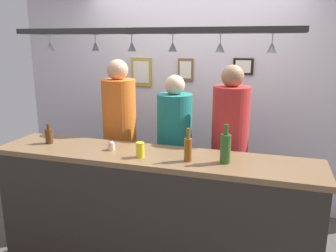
# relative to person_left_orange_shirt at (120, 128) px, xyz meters

# --- Properties ---
(ground_plane) EXTENTS (8.00, 8.00, 0.00)m
(ground_plane) POSITION_rel_person_left_orange_shirt_xyz_m (0.57, -0.26, -1.07)
(ground_plane) COLOR #4C4742
(back_wall) EXTENTS (4.40, 0.06, 2.60)m
(back_wall) POSITION_rel_person_left_orange_shirt_xyz_m (0.57, 0.84, 0.23)
(back_wall) COLOR silver
(back_wall) RESTS_ON ground_plane
(bar_counter) EXTENTS (2.70, 0.55, 1.05)m
(bar_counter) POSITION_rel_person_left_orange_shirt_xyz_m (0.57, -0.77, -0.37)
(bar_counter) COLOR brown
(bar_counter) RESTS_ON ground_plane
(overhead_glass_rack) EXTENTS (2.20, 0.36, 0.04)m
(overhead_glass_rack) POSITION_rel_person_left_orange_shirt_xyz_m (0.57, -0.56, 0.95)
(overhead_glass_rack) COLOR black
(hanging_wineglass_far_left) EXTENTS (0.07, 0.07, 0.13)m
(hanging_wineglass_far_left) POSITION_rel_person_left_orange_shirt_xyz_m (-0.32, -0.60, 0.84)
(hanging_wineglass_far_left) COLOR silver
(hanging_wineglass_far_left) RESTS_ON overhead_glass_rack
(hanging_wineglass_left) EXTENTS (0.07, 0.07, 0.13)m
(hanging_wineglass_left) POSITION_rel_person_left_orange_shirt_xyz_m (0.05, -0.52, 0.84)
(hanging_wineglass_left) COLOR silver
(hanging_wineglass_left) RESTS_ON overhead_glass_rack
(hanging_wineglass_center_left) EXTENTS (0.07, 0.07, 0.13)m
(hanging_wineglass_center_left) POSITION_rel_person_left_orange_shirt_xyz_m (0.39, -0.55, 0.84)
(hanging_wineglass_center_left) COLOR silver
(hanging_wineglass_center_left) RESTS_ON overhead_glass_rack
(hanging_wineglass_center) EXTENTS (0.07, 0.07, 0.13)m
(hanging_wineglass_center) POSITION_rel_person_left_orange_shirt_xyz_m (0.73, -0.55, 0.84)
(hanging_wineglass_center) COLOR silver
(hanging_wineglass_center) RESTS_ON overhead_glass_rack
(hanging_wineglass_center_right) EXTENTS (0.07, 0.07, 0.13)m
(hanging_wineglass_center_right) POSITION_rel_person_left_orange_shirt_xyz_m (1.09, -0.60, 0.84)
(hanging_wineglass_center_right) COLOR silver
(hanging_wineglass_center_right) RESTS_ON overhead_glass_rack
(hanging_wineglass_right) EXTENTS (0.07, 0.07, 0.13)m
(hanging_wineglass_right) POSITION_rel_person_left_orange_shirt_xyz_m (1.45, -0.62, 0.84)
(hanging_wineglass_right) COLOR silver
(hanging_wineglass_right) RESTS_ON overhead_glass_rack
(person_left_orange_shirt) EXTENTS (0.34, 0.34, 1.77)m
(person_left_orange_shirt) POSITION_rel_person_left_orange_shirt_xyz_m (0.00, 0.00, 0.00)
(person_left_orange_shirt) COLOR #2D334C
(person_left_orange_shirt) RESTS_ON ground_plane
(person_middle_teal_shirt) EXTENTS (0.34, 0.34, 1.64)m
(person_middle_teal_shirt) POSITION_rel_person_left_orange_shirt_xyz_m (0.59, -0.00, -0.09)
(person_middle_teal_shirt) COLOR #2D334C
(person_middle_teal_shirt) RESTS_ON ground_plane
(person_right_red_shirt) EXTENTS (0.34, 0.34, 1.74)m
(person_right_red_shirt) POSITION_rel_person_left_orange_shirt_xyz_m (1.12, 0.00, -0.02)
(person_right_red_shirt) COLOR #2D334C
(person_right_red_shirt) RESTS_ON ground_plane
(bottle_champagne_green) EXTENTS (0.08, 0.08, 0.30)m
(bottle_champagne_green) POSITION_rel_person_left_orange_shirt_xyz_m (1.17, -0.64, 0.09)
(bottle_champagne_green) COLOR #2D5623
(bottle_champagne_green) RESTS_ON bar_counter
(bottle_beer_amber_tall) EXTENTS (0.06, 0.06, 0.26)m
(bottle_beer_amber_tall) POSITION_rel_person_left_orange_shirt_xyz_m (0.89, -0.68, 0.08)
(bottle_beer_amber_tall) COLOR brown
(bottle_beer_amber_tall) RESTS_ON bar_counter
(bottle_beer_brown_stubby) EXTENTS (0.07, 0.07, 0.18)m
(bottle_beer_brown_stubby) POSITION_rel_person_left_orange_shirt_xyz_m (-0.42, -0.59, 0.05)
(bottle_beer_brown_stubby) COLOR #512D14
(bottle_beer_brown_stubby) RESTS_ON bar_counter
(drink_can) EXTENTS (0.07, 0.07, 0.12)m
(drink_can) POSITION_rel_person_left_orange_shirt_xyz_m (0.51, -0.71, 0.04)
(drink_can) COLOR yellow
(drink_can) RESTS_ON bar_counter
(cupcake) EXTENTS (0.06, 0.06, 0.08)m
(cupcake) POSITION_rel_person_left_orange_shirt_xyz_m (0.20, -0.60, 0.01)
(cupcake) COLOR beige
(cupcake) RESTS_ON bar_counter
(picture_frame_upper_small) EXTENTS (0.22, 0.02, 0.18)m
(picture_frame_upper_small) POSITION_rel_person_left_orange_shirt_xyz_m (1.14, 0.80, 0.60)
(picture_frame_upper_small) COLOR black
(picture_frame_upper_small) RESTS_ON back_wall
(picture_frame_caricature) EXTENTS (0.26, 0.02, 0.34)m
(picture_frame_caricature) POSITION_rel_person_left_orange_shirt_xyz_m (-0.07, 0.80, 0.50)
(picture_frame_caricature) COLOR #B29338
(picture_frame_caricature) RESTS_ON back_wall
(picture_frame_crest) EXTENTS (0.18, 0.02, 0.26)m
(picture_frame_crest) POSITION_rel_person_left_orange_shirt_xyz_m (0.49, 0.80, 0.54)
(picture_frame_crest) COLOR brown
(picture_frame_crest) RESTS_ON back_wall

